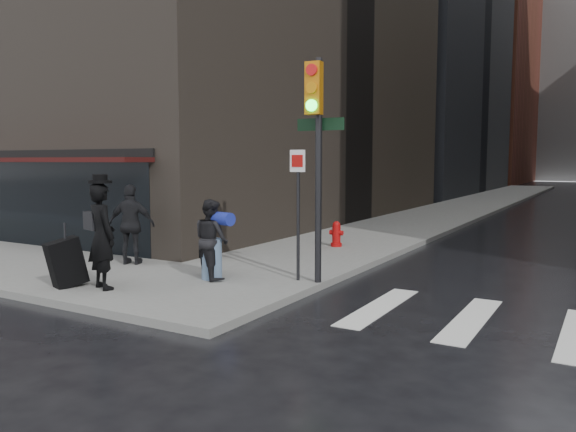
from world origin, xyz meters
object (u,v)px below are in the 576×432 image
at_px(traffic_light, 315,139).
at_px(man_overcoat, 94,240).
at_px(fire_hydrant, 336,235).
at_px(man_greycoat, 131,224).
at_px(man_jeans, 212,239).

bearing_deg(traffic_light, man_overcoat, -147.49).
height_order(man_overcoat, fire_hydrant, man_overcoat).
height_order(man_overcoat, man_greycoat, man_overcoat).
relative_size(traffic_light, fire_hydrant, 6.12).
xyz_separation_m(man_overcoat, fire_hydrant, (1.75, 7.23, -0.62)).
relative_size(man_jeans, traffic_light, 0.37).
bearing_deg(man_greycoat, traffic_light, 159.05).
distance_m(man_jeans, man_greycoat, 2.75).
distance_m(traffic_light, fire_hydrant, 5.60).
distance_m(man_overcoat, man_greycoat, 2.58).
xyz_separation_m(man_jeans, man_greycoat, (-2.72, 0.39, 0.11)).
xyz_separation_m(man_greycoat, traffic_light, (4.76, 0.33, 1.94)).
bearing_deg(man_overcoat, man_greycoat, -41.62).
xyz_separation_m(man_greycoat, fire_hydrant, (3.04, 5.00, -0.63)).
distance_m(man_greycoat, fire_hydrant, 5.89).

